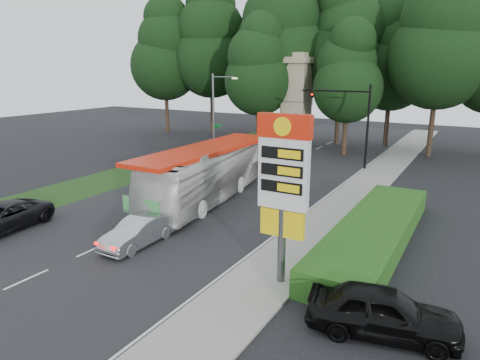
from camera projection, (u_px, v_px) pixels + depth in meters
The scene contains 22 objects.
ground at pixel (85, 254), 20.15m from camera, with size 120.00×120.00×0.00m, color black.
road_surface at pixel (221, 192), 30.20m from camera, with size 14.00×80.00×0.02m, color black.
sidewalk_right at pixel (339, 210), 26.08m from camera, with size 3.00×80.00×0.12m, color gray.
grass_verge_left at pixel (170, 162), 39.83m from camera, with size 5.00×50.00×0.02m, color #193814.
hedge at pixel (374, 232), 21.14m from camera, with size 3.00×14.00×1.20m, color #1C4612.
gas_station_pylon at pixel (283, 177), 16.25m from camera, with size 2.10×0.45×6.85m.
traffic_signal_mast at pixel (353, 114), 36.33m from camera, with size 6.10×0.35×7.20m.
streetlight_signs at pixel (215, 112), 40.85m from camera, with size 2.75×0.98×8.00m.
monument at pixel (296, 101), 44.97m from camera, with size 3.00×3.00×10.05m.
tree_far_west at pixel (164, 51), 55.75m from camera, with size 8.96×8.96×17.60m.
tree_west_mid at pixel (211, 42), 54.27m from camera, with size 9.80×9.80×19.25m.
tree_west_near at pixel (260, 56), 53.47m from camera, with size 8.40×8.40×16.50m.
tree_center_left at pixel (284, 35), 47.19m from camera, with size 10.08×10.08×19.80m.
tree_center_right at pixel (342, 44), 46.22m from camera, with size 9.24×9.24×18.15m.
tree_east_near at pixel (393, 57), 45.81m from camera, with size 8.12×8.12×15.95m.
tree_east_mid at pixel (442, 36), 39.62m from camera, with size 9.52×9.52×18.70m.
tree_monument_left at pixel (259, 66), 45.16m from camera, with size 7.28×7.28×14.30m.
tree_monument_right at pixel (348, 73), 41.16m from camera, with size 6.72×6.72×13.20m.
transit_bus at pixel (207, 174), 27.96m from camera, with size 2.98×12.74×3.55m, color silver.
sedan_silver at pixel (138, 232), 20.94m from camera, with size 1.47×4.22×1.39m, color #ACAEB4.
suv_charcoal at pixel (2, 217), 22.85m from camera, with size 2.44×5.30×1.47m, color black.
parked_car_black at pixel (383, 312), 13.83m from camera, with size 1.95×4.86×1.65m, color black.
Camera 1 is at (15.64, -12.47, 8.45)m, focal length 32.00 mm.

